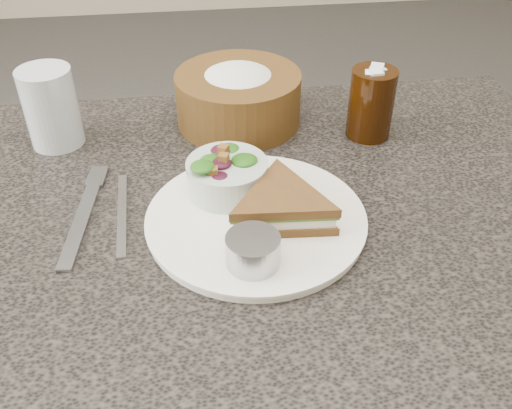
{
  "coord_description": "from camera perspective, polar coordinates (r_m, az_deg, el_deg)",
  "views": [
    {
      "loc": [
        -0.06,
        -0.57,
        1.21
      ],
      "look_at": [
        0.01,
        -0.02,
        0.78
      ],
      "focal_mm": 40.0,
      "sensor_mm": 36.0,
      "label": 1
    }
  ],
  "objects": [
    {
      "name": "dressing_ramekin",
      "position": [
        0.64,
        -0.31,
        -4.65
      ],
      "size": [
        0.07,
        0.07,
        0.04
      ],
      "primitive_type": "cylinder",
      "rotation": [
        0.0,
        0.0,
        0.2
      ],
      "color": "#9C9DA1",
      "rests_on": "dinner_plate"
    },
    {
      "name": "orange_wedge",
      "position": [
        0.77,
        -1.04,
        3.26
      ],
      "size": [
        0.08,
        0.08,
        0.03
      ],
      "primitive_type": "cone",
      "rotation": [
        0.0,
        0.0,
        0.52
      ],
      "color": "#FF550A",
      "rests_on": "dinner_plate"
    },
    {
      "name": "water_glass",
      "position": [
        0.9,
        -19.81,
        9.12
      ],
      "size": [
        0.1,
        0.1,
        0.12
      ],
      "primitive_type": "cylinder",
      "rotation": [
        0.0,
        0.0,
        0.25
      ],
      "color": "silver",
      "rests_on": "dining_table"
    },
    {
      "name": "bread_basket",
      "position": [
        0.91,
        -1.79,
        11.39
      ],
      "size": [
        0.26,
        0.26,
        0.11
      ],
      "primitive_type": null,
      "rotation": [
        0.0,
        0.0,
        -0.4
      ],
      "color": "brown",
      "rests_on": "dining_table"
    },
    {
      "name": "knife",
      "position": [
        0.75,
        -13.25,
        -0.88
      ],
      "size": [
        0.02,
        0.17,
        0.0
      ],
      "primitive_type": "cube",
      "rotation": [
        0.0,
        0.0,
        0.04
      ],
      "color": "#ACAEB7",
      "rests_on": "dining_table"
    },
    {
      "name": "salad_bowl",
      "position": [
        0.74,
        -2.91,
        3.33
      ],
      "size": [
        0.14,
        0.14,
        0.06
      ],
      "primitive_type": null,
      "rotation": [
        0.0,
        0.0,
        0.37
      ],
      "color": "#AABAB1",
      "rests_on": "dinner_plate"
    },
    {
      "name": "dining_table",
      "position": [
        1.01,
        -0.65,
        -17.69
      ],
      "size": [
        1.0,
        0.7,
        0.75
      ],
      "primitive_type": "cube",
      "color": "black",
      "rests_on": "floor"
    },
    {
      "name": "sandwich",
      "position": [
        0.7,
        2.61,
        -0.17
      ],
      "size": [
        0.16,
        0.16,
        0.04
      ],
      "primitive_type": null,
      "rotation": [
        0.0,
        0.0,
        -0.07
      ],
      "color": "#523417",
      "rests_on": "dinner_plate"
    },
    {
      "name": "cola_glass",
      "position": [
        0.89,
        11.48,
        10.21
      ],
      "size": [
        0.08,
        0.08,
        0.12
      ],
      "primitive_type": null,
      "rotation": [
        0.0,
        0.0,
        -0.12
      ],
      "color": "black",
      "rests_on": "dining_table"
    },
    {
      "name": "dinner_plate",
      "position": [
        0.72,
        -0.0,
        -1.53
      ],
      "size": [
        0.27,
        0.27,
        0.01
      ],
      "primitive_type": "cylinder",
      "color": "white",
      "rests_on": "dining_table"
    },
    {
      "name": "fork",
      "position": [
        0.76,
        -17.02,
        -1.41
      ],
      "size": [
        0.04,
        0.19,
        0.01
      ],
      "primitive_type": "cube",
      "rotation": [
        0.0,
        0.0,
        -0.11
      ],
      "color": "#9CA1AA",
      "rests_on": "dining_table"
    }
  ]
}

